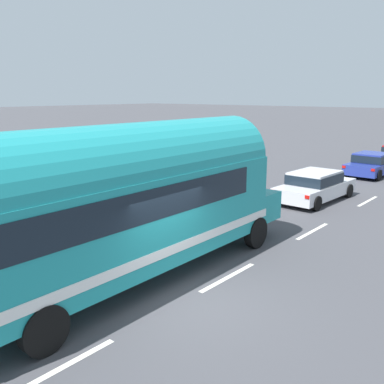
% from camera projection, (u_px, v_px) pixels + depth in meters
% --- Properties ---
extents(ground_plane, '(300.00, 300.00, 0.00)m').
position_uv_depth(ground_plane, '(187.00, 300.00, 10.50)').
color(ground_plane, '#424247').
extents(lane_markings, '(3.77, 80.00, 0.01)m').
position_uv_depth(lane_markings, '(316.00, 193.00, 21.83)').
color(lane_markings, silver).
rests_on(lane_markings, ground).
extents(painted_bus, '(2.68, 12.16, 4.12)m').
position_uv_depth(painted_bus, '(115.00, 199.00, 10.70)').
color(painted_bus, teal).
rests_on(painted_bus, ground).
extents(car_lead, '(2.14, 4.79, 1.37)m').
position_uv_depth(car_lead, '(315.00, 185.00, 20.03)').
color(car_lead, silver).
rests_on(car_lead, ground).
extents(car_second, '(2.14, 4.44, 1.37)m').
position_uv_depth(car_second, '(372.00, 163.00, 26.22)').
color(car_second, navy).
rests_on(car_second, ground).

